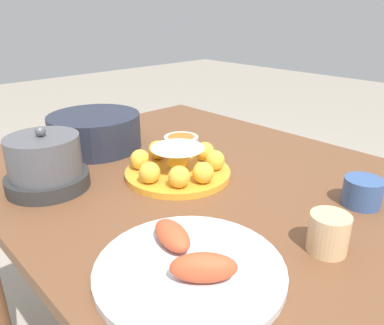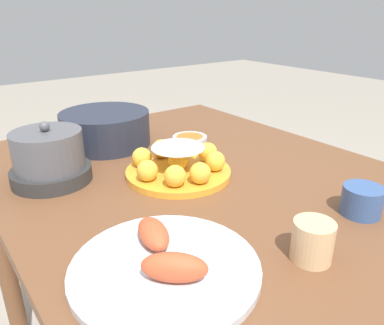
{
  "view_description": "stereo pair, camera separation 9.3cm",
  "coord_description": "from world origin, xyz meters",
  "px_view_note": "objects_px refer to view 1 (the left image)",
  "views": [
    {
      "loc": [
        -0.6,
        0.61,
        1.16
      ],
      "look_at": [
        0.03,
        0.02,
        0.8
      ],
      "focal_mm": 35.0,
      "sensor_mm": 36.0,
      "label": 1
    },
    {
      "loc": [
        -0.66,
        0.54,
        1.16
      ],
      "look_at": [
        0.03,
        0.02,
        0.8
      ],
      "focal_mm": 35.0,
      "sensor_mm": 36.0,
      "label": 2
    }
  ],
  "objects_px": {
    "seafood_platter": "(189,265)",
    "warming_pot": "(46,164)",
    "sauce_bowl": "(181,140)",
    "serving_bowl": "(95,130)",
    "cup_far": "(328,233)",
    "dining_table": "(206,214)",
    "cake_plate": "(178,164)",
    "cup_near": "(362,192)"
  },
  "relations": [
    {
      "from": "cup_near",
      "to": "cup_far",
      "type": "distance_m",
      "value": 0.21
    },
    {
      "from": "cake_plate",
      "to": "cup_far",
      "type": "xyz_separation_m",
      "value": [
        -0.42,
        0.02,
        0.0
      ]
    },
    {
      "from": "dining_table",
      "to": "cake_plate",
      "type": "xyz_separation_m",
      "value": [
        0.06,
        0.04,
        0.13
      ]
    },
    {
      "from": "cake_plate",
      "to": "cup_far",
      "type": "bearing_deg",
      "value": 177.49
    },
    {
      "from": "cake_plate",
      "to": "cup_near",
      "type": "relative_size",
      "value": 3.25
    },
    {
      "from": "cup_near",
      "to": "cup_far",
      "type": "xyz_separation_m",
      "value": [
        -0.03,
        0.21,
        0.01
      ]
    },
    {
      "from": "cake_plate",
      "to": "serving_bowl",
      "type": "relative_size",
      "value": 0.99
    },
    {
      "from": "sauce_bowl",
      "to": "warming_pot",
      "type": "relative_size",
      "value": 0.56
    },
    {
      "from": "serving_bowl",
      "to": "cup_far",
      "type": "relative_size",
      "value": 3.79
    },
    {
      "from": "sauce_bowl",
      "to": "cup_far",
      "type": "relative_size",
      "value": 1.51
    },
    {
      "from": "dining_table",
      "to": "warming_pot",
      "type": "height_order",
      "value": "warming_pot"
    },
    {
      "from": "seafood_platter",
      "to": "warming_pot",
      "type": "relative_size",
      "value": 1.61
    },
    {
      "from": "seafood_platter",
      "to": "cake_plate",
      "type": "bearing_deg",
      "value": -38.37
    },
    {
      "from": "cake_plate",
      "to": "warming_pot",
      "type": "bearing_deg",
      "value": 59.32
    },
    {
      "from": "cake_plate",
      "to": "warming_pot",
      "type": "distance_m",
      "value": 0.31
    },
    {
      "from": "dining_table",
      "to": "seafood_platter",
      "type": "height_order",
      "value": "seafood_platter"
    },
    {
      "from": "cup_far",
      "to": "cake_plate",
      "type": "bearing_deg",
      "value": -2.51
    },
    {
      "from": "cake_plate",
      "to": "sauce_bowl",
      "type": "relative_size",
      "value": 2.47
    },
    {
      "from": "seafood_platter",
      "to": "cup_near",
      "type": "relative_size",
      "value": 3.78
    },
    {
      "from": "cake_plate",
      "to": "seafood_platter",
      "type": "distance_m",
      "value": 0.38
    },
    {
      "from": "seafood_platter",
      "to": "cup_near",
      "type": "height_order",
      "value": "same"
    },
    {
      "from": "seafood_platter",
      "to": "warming_pot",
      "type": "xyz_separation_m",
      "value": [
        0.45,
        0.03,
        0.05
      ]
    },
    {
      "from": "cake_plate",
      "to": "serving_bowl",
      "type": "bearing_deg",
      "value": 8.11
    },
    {
      "from": "cup_far",
      "to": "seafood_platter",
      "type": "bearing_deg",
      "value": 60.47
    },
    {
      "from": "sauce_bowl",
      "to": "cup_near",
      "type": "distance_m",
      "value": 0.56
    },
    {
      "from": "cup_near",
      "to": "dining_table",
      "type": "bearing_deg",
      "value": 24.75
    },
    {
      "from": "serving_bowl",
      "to": "cup_far",
      "type": "height_order",
      "value": "serving_bowl"
    },
    {
      "from": "serving_bowl",
      "to": "sauce_bowl",
      "type": "distance_m",
      "value": 0.26
    },
    {
      "from": "serving_bowl",
      "to": "sauce_bowl",
      "type": "relative_size",
      "value": 2.5
    },
    {
      "from": "cake_plate",
      "to": "seafood_platter",
      "type": "relative_size",
      "value": 0.86
    },
    {
      "from": "sauce_bowl",
      "to": "warming_pot",
      "type": "distance_m",
      "value": 0.44
    },
    {
      "from": "dining_table",
      "to": "cake_plate",
      "type": "bearing_deg",
      "value": 34.1
    },
    {
      "from": "dining_table",
      "to": "cake_plate",
      "type": "distance_m",
      "value": 0.15
    },
    {
      "from": "sauce_bowl",
      "to": "cup_far",
      "type": "distance_m",
      "value": 0.62
    },
    {
      "from": "sauce_bowl",
      "to": "seafood_platter",
      "type": "distance_m",
      "value": 0.62
    },
    {
      "from": "dining_table",
      "to": "warming_pot",
      "type": "distance_m",
      "value": 0.41
    },
    {
      "from": "sauce_bowl",
      "to": "seafood_platter",
      "type": "xyz_separation_m",
      "value": [
        -0.47,
        0.4,
        -0.0
      ]
    },
    {
      "from": "cake_plate",
      "to": "cup_far",
      "type": "distance_m",
      "value": 0.42
    },
    {
      "from": "serving_bowl",
      "to": "cup_near",
      "type": "bearing_deg",
      "value": -161.57
    },
    {
      "from": "cup_near",
      "to": "cup_far",
      "type": "relative_size",
      "value": 1.15
    },
    {
      "from": "cake_plate",
      "to": "warming_pot",
      "type": "xyz_separation_m",
      "value": [
        0.16,
        0.27,
        0.03
      ]
    },
    {
      "from": "dining_table",
      "to": "sauce_bowl",
      "type": "height_order",
      "value": "sauce_bowl"
    }
  ]
}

